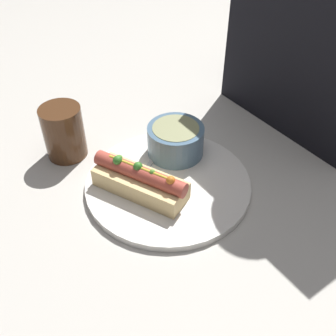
# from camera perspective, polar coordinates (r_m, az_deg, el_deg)

# --- Properties ---
(ground_plane) EXTENTS (4.00, 4.00, 0.00)m
(ground_plane) POSITION_cam_1_polar(r_m,az_deg,el_deg) (0.72, 0.00, -2.60)
(ground_plane) COLOR #BCB7AD
(dinner_plate) EXTENTS (0.30, 0.30, 0.01)m
(dinner_plate) POSITION_cam_1_polar(r_m,az_deg,el_deg) (0.72, 0.00, -2.23)
(dinner_plate) COLOR white
(dinner_plate) RESTS_ON ground_plane
(hot_dog) EXTENTS (0.18, 0.13, 0.06)m
(hot_dog) POSITION_cam_1_polar(r_m,az_deg,el_deg) (0.68, -4.07, -1.84)
(hot_dog) COLOR #E5C17F
(hot_dog) RESTS_ON dinner_plate
(soup_bowl) EXTENTS (0.11, 0.11, 0.06)m
(soup_bowl) POSITION_cam_1_polar(r_m,az_deg,el_deg) (0.76, 1.11, 4.23)
(soup_bowl) COLOR slate
(soup_bowl) RESTS_ON dinner_plate
(spoon) EXTENTS (0.10, 0.14, 0.01)m
(spoon) POSITION_cam_1_polar(r_m,az_deg,el_deg) (0.76, -2.07, 1.59)
(spoon) COLOR #B7B7BC
(spoon) RESTS_ON dinner_plate
(drinking_glass) EXTENTS (0.08, 0.08, 0.11)m
(drinking_glass) POSITION_cam_1_polar(r_m,az_deg,el_deg) (0.79, -14.89, 5.06)
(drinking_glass) COLOR #4C2D19
(drinking_glass) RESTS_ON ground_plane
(seated_diner) EXTENTS (0.35, 0.16, 0.58)m
(seated_diner) POSITION_cam_1_polar(r_m,az_deg,el_deg) (0.84, 22.25, 21.54)
(seated_diner) COLOR black
(seated_diner) RESTS_ON ground_plane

